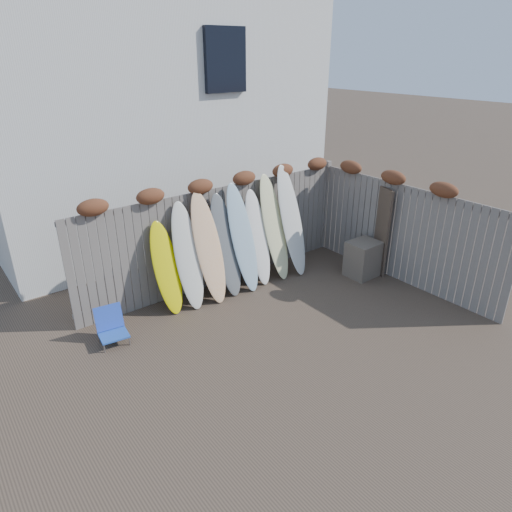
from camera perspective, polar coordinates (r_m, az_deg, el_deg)
ground at (r=7.92m, az=5.38°, el=-9.47°), size 80.00×80.00×0.00m
back_fence at (r=9.09m, az=-4.31°, el=3.62°), size 6.05×0.28×2.24m
right_fence at (r=9.63m, az=17.87°, el=3.43°), size 0.28×4.40×2.24m
house at (r=12.39m, az=-13.96°, el=18.18°), size 8.50×5.50×6.33m
beach_chair at (r=7.91m, az=-17.65°, el=-8.35°), size 0.50×0.52×0.59m
wooden_crate at (r=9.86m, az=13.23°, el=-0.35°), size 0.66×0.56×0.76m
lattice_panel at (r=10.18m, az=14.41°, el=3.69°), size 0.52×1.17×1.87m
surfboard_0 at (r=8.31m, az=-11.13°, el=-1.50°), size 0.50×0.61×1.67m
surfboard_1 at (r=8.39m, az=-8.53°, el=-0.02°), size 0.55×0.74×1.94m
surfboard_2 at (r=8.52m, az=-5.94°, el=0.98°), size 0.57×0.75×2.07m
surfboard_3 at (r=8.76m, az=-3.78°, el=1.33°), size 0.51×0.70×1.95m
surfboard_4 at (r=8.89m, az=-1.69°, el=2.25°), size 0.57×0.77×2.10m
surfboard_5 at (r=9.19m, az=0.22°, el=2.31°), size 0.51×0.71×1.89m
surfboard_6 at (r=9.38m, az=2.30°, el=3.58°), size 0.57×0.79×2.14m
surfboard_7 at (r=9.58m, az=4.47°, el=4.39°), size 0.57×0.82×2.27m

